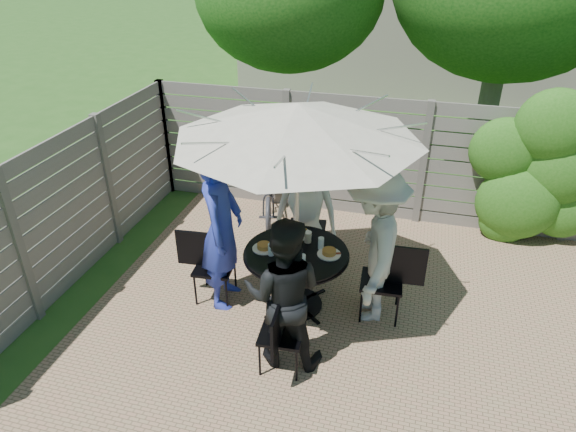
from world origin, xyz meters
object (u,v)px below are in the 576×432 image
(patio_table, at_px, (296,269))
(chair_front, at_px, (282,347))
(plate_front, at_px, (291,269))
(plate_back, at_px, (301,233))
(umbrella, at_px, (297,121))
(plate_right, at_px, (329,253))
(glass_back, at_px, (290,233))
(glass_right, at_px, (321,243))
(chair_right, at_px, (382,295))
(person_back, at_px, (306,212))
(syrup_jug, at_px, (292,243))
(chair_back, at_px, (307,241))
(person_right, at_px, (374,246))
(chair_left, at_px, (214,279))
(plate_left, at_px, (264,247))
(glass_front, at_px, (303,261))
(glass_left, at_px, (271,249))
(coffee_cup, at_px, (308,237))
(bicycle, at_px, (271,189))
(person_front, at_px, (284,294))
(person_left, at_px, (222,229))

(patio_table, xyz_separation_m, chair_front, (0.10, -0.96, -0.26))
(plate_front, bearing_deg, plate_back, 96.04)
(umbrella, relative_size, plate_right, 10.54)
(glass_back, height_order, glass_right, same)
(chair_front, distance_m, chair_right, 1.37)
(person_back, distance_m, plate_front, 1.19)
(syrup_jug, bearing_deg, person_back, 91.65)
(chair_back, bearing_deg, chair_right, 43.91)
(person_right, height_order, plate_front, person_right)
(chair_back, relative_size, chair_left, 1.10)
(plate_right, bearing_deg, chair_left, -173.97)
(person_right, bearing_deg, chair_back, -139.34)
(chair_left, xyz_separation_m, plate_back, (0.92, 0.46, 0.51))
(plate_left, height_order, syrup_jug, syrup_jug)
(chair_back, distance_m, person_right, 1.41)
(plate_back, distance_m, glass_front, 0.63)
(chair_right, bearing_deg, glass_left, 7.66)
(chair_back, xyz_separation_m, glass_right, (0.35, -0.83, 0.53))
(glass_front, bearing_deg, chair_right, 22.78)
(chair_back, xyz_separation_m, glass_front, (0.23, -1.21, 0.53))
(person_back, distance_m, glass_front, 1.09)
(person_back, bearing_deg, coffee_cup, -80.69)
(person_right, xyz_separation_m, plate_back, (-0.86, 0.27, -0.13))
(chair_front, bearing_deg, coffee_cup, -2.65)
(patio_table, relative_size, chair_back, 1.28)
(glass_back, relative_size, syrup_jug, 0.88)
(plate_right, distance_m, bicycle, 2.34)
(patio_table, xyz_separation_m, chair_right, (0.96, 0.10, -0.24))
(glass_front, bearing_deg, coffee_cup, 96.63)
(glass_back, relative_size, bicycle, 0.08)
(plate_back, bearing_deg, chair_front, -83.98)
(chair_right, xyz_separation_m, plate_right, (-0.60, -0.06, 0.49))
(coffee_cup, xyz_separation_m, bicycle, (-0.98, 1.75, -0.36))
(person_front, relative_size, syrup_jug, 10.12)
(plate_front, bearing_deg, umbrella, 96.04)
(patio_table, xyz_separation_m, plate_right, (0.36, 0.04, 0.25))
(glass_back, relative_size, glass_left, 1.00)
(plate_right, bearing_deg, plate_left, -173.96)
(plate_left, relative_size, plate_right, 1.00)
(chair_back, relative_size, person_back, 0.61)
(glass_left, bearing_deg, person_front, -64.26)
(plate_right, height_order, bicycle, bicycle)
(glass_front, xyz_separation_m, coffee_cup, (-0.06, 0.48, -0.01))
(chair_right, relative_size, glass_right, 6.68)
(chair_right, distance_m, syrup_jug, 1.16)
(glass_left, bearing_deg, patio_table, 28.04)
(person_back, bearing_deg, syrup_jug, -94.40)
(person_front, relative_size, plate_front, 6.23)
(person_left, distance_m, chair_front, 1.45)
(plate_front, xyz_separation_m, glass_left, (-0.29, 0.23, 0.05))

